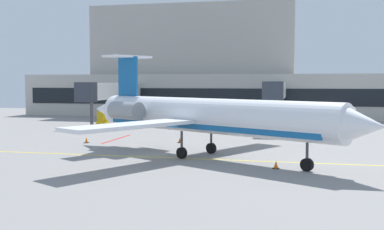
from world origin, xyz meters
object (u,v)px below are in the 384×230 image
(regional_jet, at_px, (203,116))
(belt_loader, at_px, (223,119))
(pushback_tractor, at_px, (106,121))
(fuel_tank, at_px, (326,113))
(baggage_tug, at_px, (255,124))

(regional_jet, relative_size, belt_loader, 7.18)
(regional_jet, height_order, pushback_tractor, regional_jet)
(belt_loader, bearing_deg, fuel_tank, 27.16)
(baggage_tug, bearing_deg, regional_jet, -96.01)
(pushback_tractor, xyz_separation_m, belt_loader, (14.12, 7.29, -0.02))
(pushback_tractor, relative_size, fuel_tank, 0.39)
(regional_jet, bearing_deg, baggage_tug, 83.99)
(pushback_tractor, bearing_deg, baggage_tug, 4.37)
(pushback_tractor, bearing_deg, fuel_tank, 27.24)
(belt_loader, bearing_deg, regional_jet, -84.21)
(regional_jet, relative_size, pushback_tractor, 8.09)
(belt_loader, relative_size, fuel_tank, 0.43)
(pushback_tractor, bearing_deg, regional_jet, -49.16)
(pushback_tractor, height_order, fuel_tank, fuel_tank)
(baggage_tug, bearing_deg, fuel_tank, 55.37)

